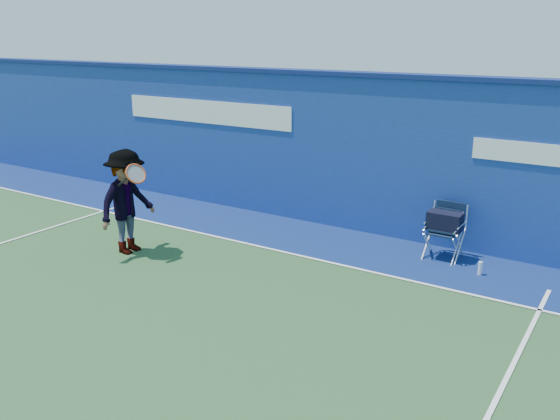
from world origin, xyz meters
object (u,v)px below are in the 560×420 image
Objects in this scene: tennis_player at (127,202)px; water_bottle at (480,268)px; directors_chair_left at (444,236)px; directors_chair_right at (442,244)px.

water_bottle is at bearing 22.29° from tennis_player.
directors_chair_right is (-0.01, -0.08, -0.13)m from directors_chair_left.
directors_chair_left is 4.21× the size of water_bottle.
directors_chair_left is at bearing 83.39° from directors_chair_right.
tennis_player is at bearing -157.71° from water_bottle.
water_bottle is 0.12× the size of tennis_player.
directors_chair_left is 5.59m from tennis_player.
directors_chair_right is 3.76× the size of water_bottle.
water_bottle is at bearing -26.18° from directors_chair_right.
water_bottle is at bearing -30.93° from directors_chair_left.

